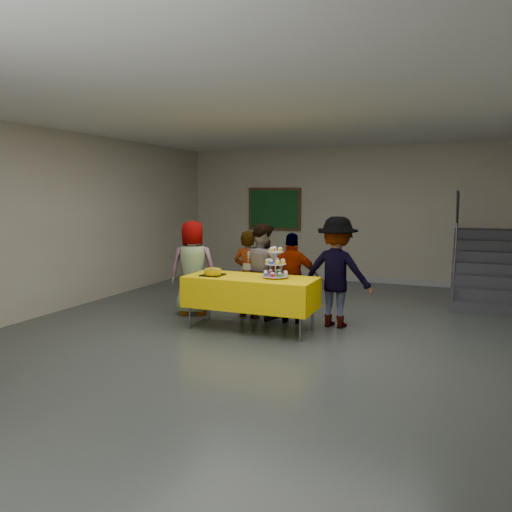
{
  "coord_description": "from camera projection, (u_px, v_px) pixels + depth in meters",
  "views": [
    {
      "loc": [
        2.2,
        -6.1,
        1.94
      ],
      "look_at": [
        -0.57,
        0.57,
        1.05
      ],
      "focal_mm": 35.0,
      "sensor_mm": 36.0,
      "label": 1
    }
  ],
  "objects": [
    {
      "name": "room_shell",
      "position": [
        281.0,
        180.0,
        6.42
      ],
      "size": [
        10.0,
        10.04,
        3.02
      ],
      "color": "#4C514C",
      "rests_on": "ground"
    },
    {
      "name": "bake_table",
      "position": [
        251.0,
        292.0,
        7.16
      ],
      "size": [
        1.88,
        0.78,
        0.77
      ],
      "color": "#595960",
      "rests_on": "ground"
    },
    {
      "name": "cupcake_stand",
      "position": [
        276.0,
        266.0,
        7.03
      ],
      "size": [
        0.38,
        0.38,
        0.44
      ],
      "color": "silver",
      "rests_on": "bake_table"
    },
    {
      "name": "bear_cake",
      "position": [
        213.0,
        272.0,
        7.25
      ],
      "size": [
        0.32,
        0.36,
        0.12
      ],
      "color": "black",
      "rests_on": "bake_table"
    },
    {
      "name": "schoolchild_a",
      "position": [
        193.0,
        268.0,
        8.07
      ],
      "size": [
        0.87,
        0.71,
        1.53
      ],
      "primitive_type": "imported",
      "rotation": [
        0.0,
        0.0,
        3.48
      ],
      "color": "slate",
      "rests_on": "ground"
    },
    {
      "name": "schoolchild_b",
      "position": [
        249.0,
        274.0,
        7.85
      ],
      "size": [
        0.54,
        0.38,
        1.39
      ],
      "primitive_type": "imported",
      "rotation": [
        0.0,
        0.0,
        3.05
      ],
      "color": "slate",
      "rests_on": "ground"
    },
    {
      "name": "schoolchild_c",
      "position": [
        262.0,
        271.0,
        7.84
      ],
      "size": [
        0.9,
        0.81,
        1.5
      ],
      "primitive_type": "imported",
      "rotation": [
        0.0,
        0.0,
        2.73
      ],
      "color": "slate",
      "rests_on": "ground"
    },
    {
      "name": "schoolchild_d",
      "position": [
        292.0,
        278.0,
        7.52
      ],
      "size": [
        0.86,
        0.5,
        1.37
      ],
      "primitive_type": "imported",
      "rotation": [
        0.0,
        0.0,
        3.35
      ],
      "color": "slate",
      "rests_on": "ground"
    },
    {
      "name": "schoolchild_e",
      "position": [
        337.0,
        272.0,
        7.3
      ],
      "size": [
        1.1,
        0.7,
        1.63
      ],
      "primitive_type": "imported",
      "rotation": [
        0.0,
        0.0,
        3.05
      ],
      "color": "slate",
      "rests_on": "ground"
    },
    {
      "name": "staircase",
      "position": [
        489.0,
        272.0,
        9.36
      ],
      "size": [
        1.3,
        2.4,
        2.04
      ],
      "color": "#424447",
      "rests_on": "ground"
    },
    {
      "name": "noticeboard",
      "position": [
        274.0,
        209.0,
        11.75
      ],
      "size": [
        1.3,
        0.05,
        1.0
      ],
      "color": "#472B16",
      "rests_on": "ground"
    }
  ]
}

